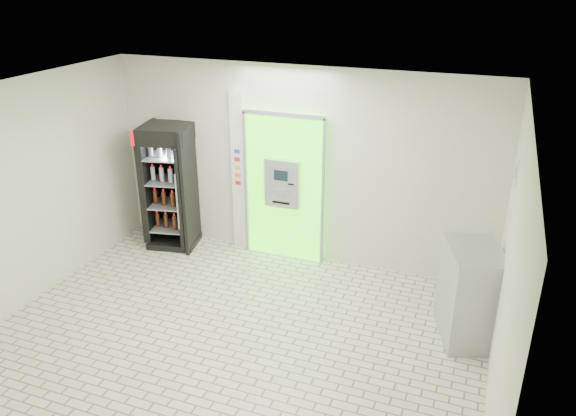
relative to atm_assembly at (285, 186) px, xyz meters
The scene contains 7 objects.
ground 2.69m from the atm_assembly, 85.26° to the right, with size 6.00×6.00×0.00m, color #C0B49F.
room_shell 2.51m from the atm_assembly, 85.26° to the right, with size 6.00×6.00×6.00m.
atm_assembly is the anchor object (origin of this frame).
pillar 0.79m from the atm_assembly, behind, with size 0.22×0.11×2.60m.
beverage_cooler 1.89m from the atm_assembly, behind, with size 0.88×0.84×2.02m.
steel_cabinet 3.19m from the atm_assembly, 23.12° to the right, with size 0.88×1.05×1.21m.
exit_sign 3.48m from the atm_assembly, 17.65° to the right, with size 0.02×0.22×0.26m.
Camera 1 is at (2.68, -5.07, 4.25)m, focal length 35.00 mm.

